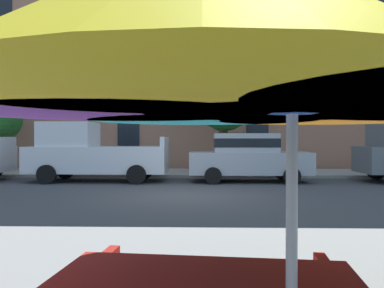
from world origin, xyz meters
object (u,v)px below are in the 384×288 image
at_px(sedan_silver, 248,156).
at_px(street_tree_middle, 225,106).
at_px(pickup_white_midblock, 92,154).
at_px(patio_umbrella, 292,62).

distance_m(sedan_silver, street_tree_middle, 3.73).
relative_size(pickup_white_midblock, sedan_silver, 1.16).
bearing_deg(street_tree_middle, pickup_white_midblock, -149.44).
relative_size(street_tree_middle, patio_umbrella, 1.29).
bearing_deg(street_tree_middle, patio_umbrella, -91.91).
height_order(pickup_white_midblock, patio_umbrella, patio_umbrella).
distance_m(pickup_white_midblock, street_tree_middle, 6.27).
height_order(pickup_white_midblock, sedan_silver, pickup_white_midblock).
bearing_deg(pickup_white_midblock, street_tree_middle, 30.56).
xyz_separation_m(street_tree_middle, patio_umbrella, (-0.52, -15.72, -1.06)).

